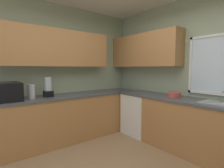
% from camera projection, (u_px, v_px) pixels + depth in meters
% --- Properties ---
extents(room_shell, '(4.05, 3.79, 2.76)m').
position_uv_depth(room_shell, '(125.00, 42.00, 2.53)').
color(room_shell, '#9EAD8E').
rests_on(room_shell, ground_plane).
extents(counter_run_left, '(0.65, 3.40, 0.90)m').
position_uv_depth(counter_run_left, '(61.00, 118.00, 3.36)').
color(counter_run_left, '#AD7542').
rests_on(counter_run_left, ground_plane).
extents(counter_run_back, '(3.14, 0.65, 0.90)m').
position_uv_depth(counter_run_back, '(196.00, 128.00, 2.84)').
color(counter_run_back, '#AD7542').
rests_on(counter_run_back, ground_plane).
extents(dishwasher, '(0.60, 0.60, 0.85)m').
position_uv_depth(dishwasher, '(140.00, 114.00, 3.76)').
color(dishwasher, white).
rests_on(dishwasher, ground_plane).
extents(microwave, '(0.48, 0.36, 0.29)m').
position_uv_depth(microwave, '(8.00, 92.00, 2.78)').
color(microwave, black).
rests_on(microwave, counter_run_left).
extents(kettle, '(0.12, 0.12, 0.24)m').
position_uv_depth(kettle, '(31.00, 92.00, 2.97)').
color(kettle, '#B7B7BC').
rests_on(kettle, counter_run_left).
extents(sink_assembly, '(0.55, 0.40, 0.19)m').
position_uv_depth(sink_assembly, '(222.00, 103.00, 2.52)').
color(sink_assembly, '#9EA0A5').
rests_on(sink_assembly, counter_run_back).
extents(bowl, '(0.23, 0.23, 0.09)m').
position_uv_depth(bowl, '(174.00, 95.00, 3.13)').
color(bowl, '#B74C42').
rests_on(bowl, counter_run_back).
extents(blender_appliance, '(0.15, 0.15, 0.36)m').
position_uv_depth(blender_appliance, '(48.00, 88.00, 3.16)').
color(blender_appliance, black).
rests_on(blender_appliance, counter_run_left).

